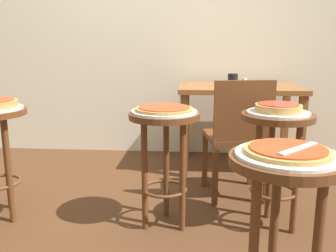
% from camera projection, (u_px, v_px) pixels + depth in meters
% --- Properties ---
extents(ground_plane, '(6.00, 6.00, 0.00)m').
position_uv_depth(ground_plane, '(133.00, 227.00, 2.24)').
color(ground_plane, '#4C2D19').
extents(stool_foreground, '(0.41, 0.41, 0.69)m').
position_uv_depth(stool_foreground, '(284.00, 203.00, 1.34)').
color(stool_foreground, '#5B3319').
rests_on(stool_foreground, ground_plane).
extents(serving_plate_foreground, '(0.37, 0.37, 0.01)m').
position_uv_depth(serving_plate_foreground, '(287.00, 155.00, 1.30)').
color(serving_plate_foreground, silver).
rests_on(serving_plate_foreground, stool_foreground).
extents(pizza_foreground, '(0.30, 0.30, 0.02)m').
position_uv_depth(pizza_foreground, '(288.00, 150.00, 1.30)').
color(pizza_foreground, tan).
rests_on(pizza_foreground, serving_plate_foreground).
extents(stool_middle, '(0.41, 0.41, 0.69)m').
position_uv_depth(stool_middle, '(164.00, 142.00, 2.16)').
color(stool_middle, '#5B3319').
rests_on(stool_middle, ground_plane).
extents(serving_plate_middle, '(0.38, 0.38, 0.01)m').
position_uv_depth(serving_plate_middle, '(164.00, 111.00, 2.13)').
color(serving_plate_middle, silver).
rests_on(serving_plate_middle, stool_middle).
extents(pizza_middle, '(0.33, 0.33, 0.02)m').
position_uv_depth(pizza_middle, '(164.00, 109.00, 2.12)').
color(pizza_middle, '#B78442').
rests_on(pizza_middle, serving_plate_middle).
extents(stool_leftside, '(0.41, 0.41, 0.69)m').
position_uv_depth(stool_leftside, '(276.00, 144.00, 2.13)').
color(stool_leftside, '#5B3319').
rests_on(stool_leftside, ground_plane).
extents(serving_plate_leftside, '(0.35, 0.35, 0.01)m').
position_uv_depth(serving_plate_leftside, '(278.00, 113.00, 2.09)').
color(serving_plate_leftside, silver).
rests_on(serving_plate_leftside, stool_leftside).
extents(pizza_leftside, '(0.26, 0.26, 0.05)m').
position_uv_depth(pizza_leftside, '(279.00, 108.00, 2.08)').
color(pizza_leftside, tan).
rests_on(pizza_leftside, serving_plate_leftside).
extents(dining_table, '(1.03, 0.65, 0.72)m').
position_uv_depth(dining_table, '(239.00, 99.00, 3.20)').
color(dining_table, brown).
rests_on(dining_table, ground_plane).
extents(cup_near_edge, '(0.08, 0.08, 0.11)m').
position_uv_depth(cup_near_edge, '(233.00, 80.00, 3.08)').
color(cup_near_edge, black).
rests_on(cup_near_edge, dining_table).
extents(condiment_shaker, '(0.04, 0.04, 0.07)m').
position_uv_depth(condiment_shaker, '(244.00, 82.00, 3.10)').
color(condiment_shaker, white).
rests_on(condiment_shaker, dining_table).
extents(wooden_chair, '(0.46, 0.46, 0.85)m').
position_uv_depth(wooden_chair, '(238.00, 134.00, 2.56)').
color(wooden_chair, '#5B3319').
rests_on(wooden_chair, ground_plane).
extents(pizza_server_knife, '(0.17, 0.17, 0.01)m').
position_uv_depth(pizza_server_knife, '(298.00, 148.00, 1.28)').
color(pizza_server_knife, silver).
rests_on(pizza_server_knife, pizza_foreground).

